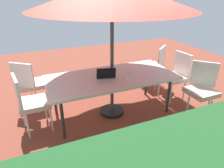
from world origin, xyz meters
The scene contains 9 objects.
ground_plane centered at (0.00, 0.00, -0.01)m, with size 10.00×10.00×0.02m, color brown.
dining_table centered at (0.00, 0.00, 0.70)m, with size 2.25×1.06×0.74m.
chair_west centered at (-1.42, -0.01, 0.55)m, with size 0.47×0.46×0.98m.
chair_southwest centered at (-1.35, -0.67, 0.55)m, with size 0.58×0.58×0.98m.
chair_northwest centered at (-1.44, 0.67, 0.55)m, with size 0.59×0.59×0.98m.
chair_east centered at (1.38, -0.02, 0.55)m, with size 0.49×0.48×0.98m.
chair_southeast centered at (1.35, -0.75, 0.55)m, with size 0.58×0.58×0.98m.
laptop centered at (0.13, 0.04, 0.79)m, with size 0.37×0.32×0.21m.
cup centered at (-0.22, 0.19, 0.80)m, with size 0.08×0.08×0.10m, color white.
Camera 1 is at (1.30, 3.02, 2.12)m, focal length 32.66 mm.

